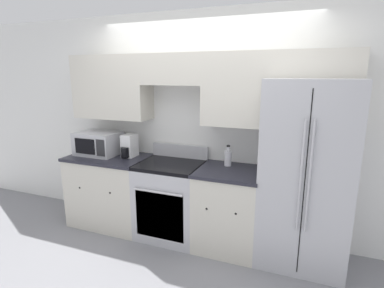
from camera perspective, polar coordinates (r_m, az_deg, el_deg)
The scene contains 9 objects.
ground_plane at distance 3.47m, azimuth -1.96°, elevation -19.93°, with size 12.00×12.00×0.00m, color gray.
wall_back at distance 3.48m, azimuth 1.88°, elevation 6.08°, with size 8.00×0.39×2.60m.
lower_cabinets_left at distance 4.02m, azimuth -15.17°, elevation -8.43°, with size 1.00×0.64×0.90m.
lower_cabinets_right at distance 3.39m, azimuth 6.94°, elevation -12.17°, with size 0.69×0.64×0.90m.
oven_range at distance 3.60m, azimuth -4.02°, elevation -10.45°, with size 0.72×0.65×1.06m.
refrigerator at distance 3.18m, azimuth 20.73°, elevation -5.45°, with size 0.84×0.74×1.86m.
microwave at distance 3.98m, azimuth -17.34°, elevation 0.16°, with size 0.52×0.41×0.29m.
bottle at distance 3.35m, azimuth 6.87°, elevation -2.58°, with size 0.08×0.08×0.24m.
electric_kettle at distance 3.76m, azimuth -11.91°, elevation -0.47°, with size 0.14×0.25×0.28m.
Camera 1 is at (1.15, -2.67, 1.89)m, focal length 28.00 mm.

